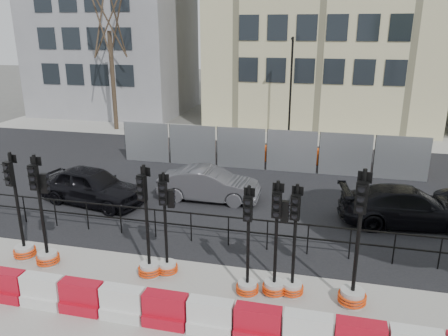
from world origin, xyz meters
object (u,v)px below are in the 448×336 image
(traffic_signal_d, at_px, (167,251))
(car_c, at_px, (408,206))
(traffic_signal_a, at_px, (22,237))
(car_a, at_px, (92,186))
(traffic_signal_h, at_px, (354,280))

(traffic_signal_d, height_order, car_c, traffic_signal_d)
(traffic_signal_a, relative_size, car_c, 0.67)
(traffic_signal_d, bearing_deg, car_c, 27.76)
(traffic_signal_a, bearing_deg, car_a, 103.83)
(traffic_signal_h, xyz_separation_m, car_a, (-9.45, 4.43, -0.01))
(traffic_signal_a, height_order, traffic_signal_h, traffic_signal_h)
(traffic_signal_a, xyz_separation_m, car_a, (-0.21, 4.29, 0.05))
(car_a, relative_size, car_c, 0.93)
(traffic_signal_a, distance_m, traffic_signal_h, 9.24)
(traffic_signal_a, height_order, car_a, traffic_signal_a)
(traffic_signal_h, bearing_deg, car_a, 168.76)
(traffic_signal_d, height_order, car_a, traffic_signal_d)
(car_a, bearing_deg, traffic_signal_a, -166.49)
(traffic_signal_a, relative_size, traffic_signal_h, 0.92)
(traffic_signal_d, xyz_separation_m, car_a, (-4.60, 4.13, 0.01))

